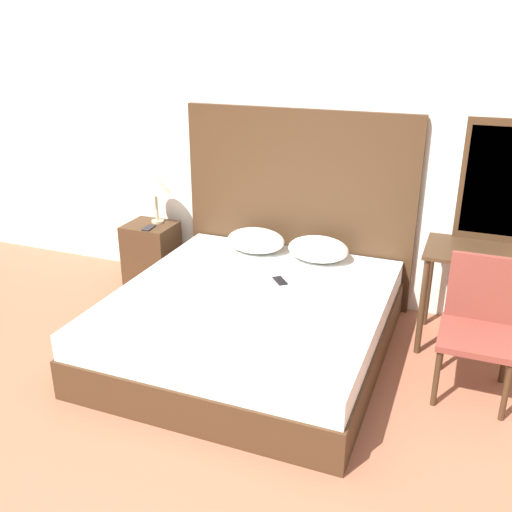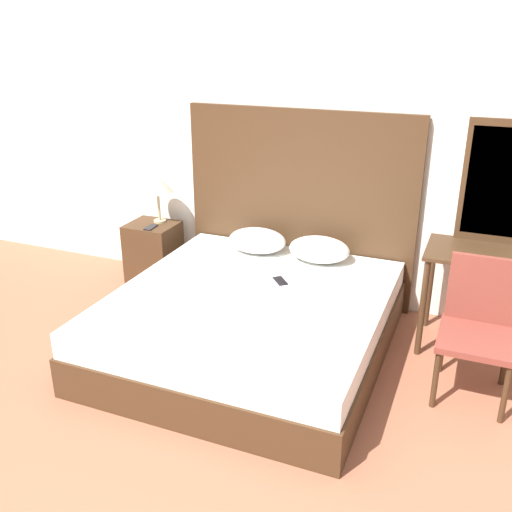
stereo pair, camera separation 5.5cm
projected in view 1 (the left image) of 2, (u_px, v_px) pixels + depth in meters
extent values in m
plane|color=#9E5B42|center=(169.00, 475.00, 3.03)|extent=(16.00, 16.00, 0.00)
cube|color=white|center=(310.00, 141.00, 4.64)|extent=(10.00, 0.06, 2.70)
cube|color=#422B19|center=(251.00, 333.00, 4.15)|extent=(1.88, 2.04, 0.28)
cube|color=white|center=(251.00, 305.00, 4.07)|extent=(1.84, 2.00, 0.18)
cube|color=#422B19|center=(297.00, 206.00, 4.80)|extent=(1.97, 0.05, 1.61)
ellipsoid|color=white|center=(256.00, 240.00, 4.76)|extent=(0.49, 0.38, 0.19)
ellipsoid|color=white|center=(318.00, 249.00, 4.58)|extent=(0.49, 0.38, 0.19)
cube|color=black|center=(280.00, 281.00, 4.23)|extent=(0.15, 0.16, 0.01)
cube|color=#422B19|center=(152.00, 254.00, 5.22)|extent=(0.43, 0.38, 0.56)
cylinder|color=tan|center=(158.00, 221.00, 5.17)|extent=(0.11, 0.11, 0.02)
cylinder|color=tan|center=(157.00, 206.00, 5.11)|extent=(0.02, 0.02, 0.26)
cone|color=beige|center=(155.00, 184.00, 5.04)|extent=(0.28, 0.28, 0.15)
cube|color=black|center=(149.00, 228.00, 5.02)|extent=(0.08, 0.16, 0.01)
cube|color=#422B19|center=(486.00, 253.00, 3.97)|extent=(0.81, 0.54, 0.02)
cylinder|color=#422B19|center=(422.00, 307.00, 4.04)|extent=(0.04, 0.04, 0.74)
cylinder|color=#422B19|center=(429.00, 282.00, 4.43)|extent=(0.04, 0.04, 0.74)
cube|color=#422B19|center=(496.00, 182.00, 4.01)|extent=(0.49, 0.03, 0.88)
cube|color=#B2BCC6|center=(496.00, 182.00, 4.00)|extent=(0.42, 0.01, 0.77)
cube|color=brown|center=(477.00, 337.00, 3.56)|extent=(0.46, 0.49, 0.04)
cube|color=brown|center=(483.00, 288.00, 3.66)|extent=(0.44, 0.04, 0.45)
cylinder|color=#422B19|center=(436.00, 378.00, 3.52)|extent=(0.04, 0.04, 0.39)
cylinder|color=#422B19|center=(506.00, 392.00, 3.38)|extent=(0.04, 0.04, 0.39)
cylinder|color=#422B19|center=(442.00, 345.00, 3.89)|extent=(0.04, 0.04, 0.39)
cylinder|color=#422B19|center=(505.00, 356.00, 3.75)|extent=(0.04, 0.04, 0.39)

